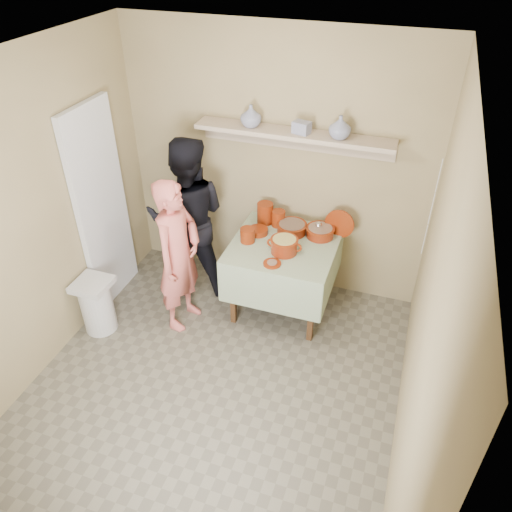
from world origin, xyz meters
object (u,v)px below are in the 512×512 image
at_px(cazuela_rice, 284,244).
at_px(serving_table, 284,254).
at_px(person_helper, 188,218).
at_px(trash_bin, 97,305).
at_px(person_cook, 179,256).

bearing_deg(cazuela_rice, serving_table, 104.57).
bearing_deg(person_helper, serving_table, 160.97).
distance_m(serving_table, cazuela_rice, 0.25).
xyz_separation_m(serving_table, trash_bin, (-1.56, -0.87, -0.36)).
distance_m(person_cook, serving_table, 0.99).
xyz_separation_m(person_helper, serving_table, (0.99, -0.01, -0.19)).
bearing_deg(person_helper, trash_bin, 39.10).
relative_size(person_cook, person_helper, 0.90).
bearing_deg(trash_bin, person_helper, 57.44).
xyz_separation_m(person_cook, serving_table, (0.85, 0.50, -0.11)).
xyz_separation_m(person_cook, cazuela_rice, (0.89, 0.36, 0.09)).
distance_m(person_helper, cazuela_rice, 1.04).
xyz_separation_m(person_cook, trash_bin, (-0.71, -0.38, -0.47)).
relative_size(person_helper, serving_table, 1.72).
height_order(person_helper, trash_bin, person_helper).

